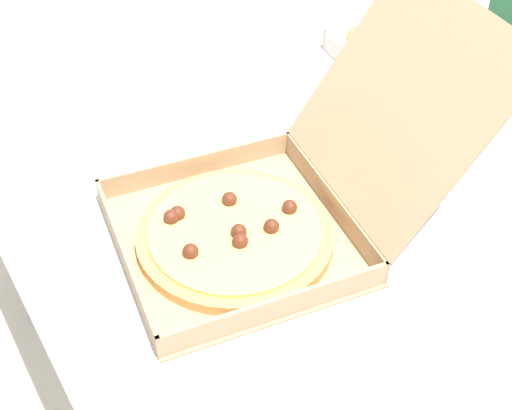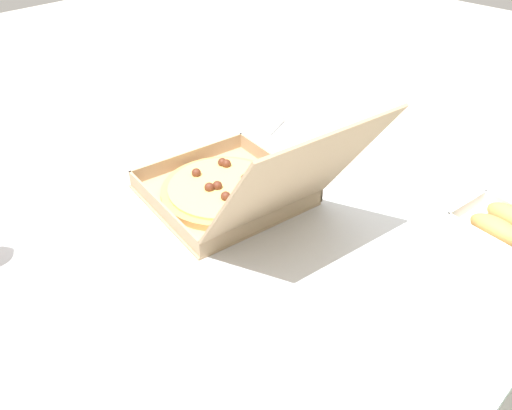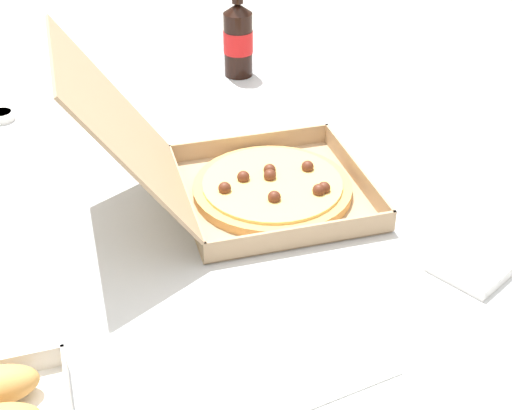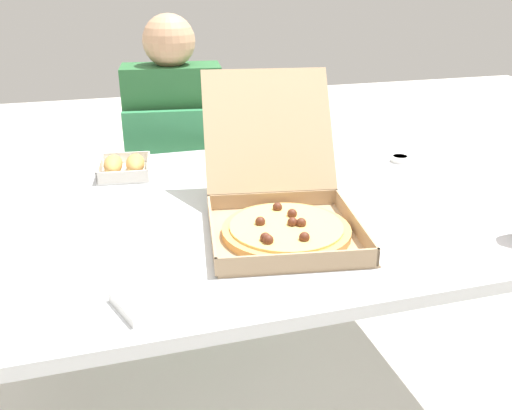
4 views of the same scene
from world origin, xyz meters
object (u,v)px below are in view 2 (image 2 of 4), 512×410
object	(u,v)px
napkin_pile	(261,122)
pizza_box_open	(234,188)
bread_side_box	(504,226)
paper_menu	(350,156)

from	to	relation	value
napkin_pile	pizza_box_open	bearing A→B (deg)	35.59
bread_side_box	napkin_pile	bearing A→B (deg)	-90.55
pizza_box_open	paper_menu	distance (m)	0.39
pizza_box_open	bread_side_box	distance (m)	0.60
paper_menu	napkin_pile	world-z (taller)	napkin_pile
pizza_box_open	bread_side_box	world-z (taller)	pizza_box_open
bread_side_box	paper_menu	xyz separation A→B (m)	(-0.04, -0.44, -0.02)
pizza_box_open	napkin_pile	world-z (taller)	pizza_box_open
pizza_box_open	bread_side_box	size ratio (longest dim) A/B	2.78
paper_menu	napkin_pile	bearing A→B (deg)	-83.98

